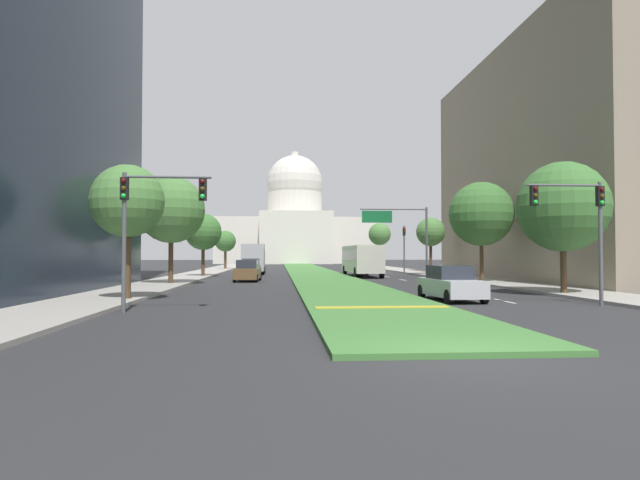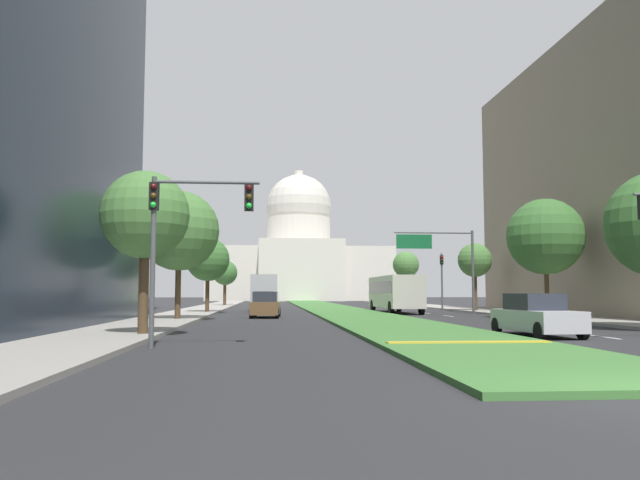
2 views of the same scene
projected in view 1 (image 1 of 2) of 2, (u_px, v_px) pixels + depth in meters
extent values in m
plane|color=#2B2B2D|center=(308.00, 271.00, 70.81)|extent=(262.89, 262.89, 0.00)
cube|color=#427A38|center=(311.00, 272.00, 64.85)|extent=(5.62, 107.55, 0.14)
cube|color=gold|center=(382.00, 307.00, 20.64)|extent=(5.06, 0.50, 0.04)
cube|color=silver|center=(504.00, 301.00, 25.12)|extent=(0.16, 2.40, 0.01)
cube|color=silver|center=(447.00, 289.00, 33.70)|extent=(0.16, 2.40, 0.01)
cube|color=silver|center=(403.00, 280.00, 45.61)|extent=(0.16, 2.40, 0.01)
cube|color=silver|center=(387.00, 277.00, 52.15)|extent=(0.16, 2.40, 0.01)
cube|color=silver|center=(361.00, 271.00, 68.39)|extent=(0.16, 2.40, 0.01)
cube|color=#9E9991|center=(201.00, 274.00, 57.97)|extent=(4.00, 107.55, 0.15)
cube|color=#9E9991|center=(425.00, 273.00, 59.82)|extent=(4.00, 107.55, 0.15)
cube|color=gray|center=(580.00, 164.00, 45.61)|extent=(14.23, 31.31, 19.31)
cube|color=silver|center=(295.00, 241.00, 130.49)|extent=(36.14, 20.75, 10.42)
cube|color=silver|center=(296.00, 237.00, 118.17)|extent=(15.90, 4.00, 11.46)
cylinder|color=silver|center=(295.00, 206.00, 130.71)|extent=(12.91, 12.91, 6.36)
sphere|color=silver|center=(295.00, 183.00, 130.85)|extent=(13.29, 13.29, 13.29)
cylinder|color=silver|center=(295.00, 158.00, 131.00)|extent=(1.80, 1.80, 3.00)
cylinder|color=#515456|center=(124.00, 242.00, 20.31)|extent=(0.16, 0.16, 5.20)
cube|color=black|center=(124.00, 189.00, 20.36)|extent=(0.28, 0.24, 0.84)
sphere|color=#510F0F|center=(123.00, 181.00, 20.23)|extent=(0.18, 0.18, 0.18)
sphere|color=#4C380F|center=(123.00, 188.00, 20.22)|extent=(0.18, 0.18, 0.18)
sphere|color=#1ED838|center=(123.00, 196.00, 20.22)|extent=(0.18, 0.18, 0.18)
cylinder|color=#515456|center=(168.00, 177.00, 20.50)|extent=(3.20, 0.10, 0.10)
cube|color=black|center=(203.00, 189.00, 20.58)|extent=(0.28, 0.24, 0.84)
sphere|color=#510F0F|center=(202.00, 181.00, 20.45)|extent=(0.18, 0.18, 0.18)
sphere|color=#4C380F|center=(202.00, 189.00, 20.44)|extent=(0.18, 0.18, 0.18)
sphere|color=#1ED838|center=(202.00, 196.00, 20.43)|extent=(0.18, 0.18, 0.18)
cylinder|color=#515456|center=(601.00, 244.00, 22.99)|extent=(0.16, 0.16, 5.20)
cube|color=black|center=(600.00, 196.00, 23.04)|extent=(0.28, 0.24, 0.84)
sphere|color=#510F0F|center=(602.00, 189.00, 22.91)|extent=(0.18, 0.18, 0.18)
sphere|color=#4C380F|center=(602.00, 196.00, 22.90)|extent=(0.18, 0.18, 0.18)
sphere|color=#1ED838|center=(602.00, 203.00, 22.90)|extent=(0.18, 0.18, 0.18)
cylinder|color=#515456|center=(563.00, 185.00, 22.93)|extent=(3.20, 0.10, 0.10)
cube|color=black|center=(534.00, 196.00, 22.82)|extent=(0.28, 0.24, 0.84)
sphere|color=#510F0F|center=(535.00, 189.00, 22.69)|extent=(0.18, 0.18, 0.18)
sphere|color=#4C380F|center=(536.00, 195.00, 22.68)|extent=(0.18, 0.18, 0.18)
sphere|color=#1ED838|center=(536.00, 202.00, 22.68)|extent=(0.18, 0.18, 0.18)
cylinder|color=#515456|center=(404.00, 250.00, 58.86)|extent=(0.16, 0.16, 5.20)
cube|color=black|center=(404.00, 231.00, 58.91)|extent=(0.28, 0.24, 0.84)
sphere|color=red|center=(404.00, 229.00, 58.78)|extent=(0.18, 0.18, 0.18)
sphere|color=#4C380F|center=(404.00, 231.00, 58.77)|extent=(0.18, 0.18, 0.18)
sphere|color=#0F4219|center=(404.00, 234.00, 58.77)|extent=(0.18, 0.18, 0.18)
cylinder|color=#515456|center=(427.00, 242.00, 50.70)|extent=(0.20, 0.20, 6.50)
cylinder|color=#515456|center=(393.00, 209.00, 50.54)|extent=(6.21, 0.12, 0.12)
cube|color=#146033|center=(377.00, 217.00, 50.36)|extent=(2.80, 0.08, 1.10)
cylinder|color=#4C3823|center=(127.00, 261.00, 24.87)|extent=(0.38, 0.38, 3.67)
sphere|color=#4C7F3D|center=(127.00, 201.00, 24.94)|extent=(3.32, 3.32, 3.32)
cylinder|color=#4C3823|center=(563.00, 263.00, 28.57)|extent=(0.32, 0.32, 3.35)
sphere|color=#3D7033|center=(563.00, 207.00, 28.65)|extent=(4.73, 4.73, 4.73)
cylinder|color=#4C3823|center=(171.00, 257.00, 38.11)|extent=(0.33, 0.33, 3.97)
sphere|color=#4C7F3D|center=(171.00, 210.00, 38.19)|extent=(4.69, 4.69, 4.69)
cylinder|color=#4C3823|center=(482.00, 257.00, 40.65)|extent=(0.29, 0.29, 3.84)
sphere|color=#3D7033|center=(481.00, 214.00, 40.73)|extent=(4.78, 4.78, 4.78)
cylinder|color=#4C3823|center=(203.00, 260.00, 50.93)|extent=(0.31, 0.31, 3.30)
sphere|color=#3D7033|center=(203.00, 232.00, 51.00)|extent=(3.41, 3.41, 3.41)
cylinder|color=#4C3823|center=(431.00, 258.00, 54.93)|extent=(0.29, 0.29, 3.59)
sphere|color=#4C7F3D|center=(431.00, 232.00, 55.00)|extent=(2.88, 2.88, 2.88)
cylinder|color=#4C3823|center=(225.00, 258.00, 76.19)|extent=(0.36, 0.36, 3.15)
sphere|color=#3D7033|center=(225.00, 241.00, 76.25)|extent=(2.93, 2.93, 2.93)
cylinder|color=#4C3823|center=(380.00, 255.00, 78.83)|extent=(0.41, 0.41, 4.15)
sphere|color=#4C7F3D|center=(380.00, 234.00, 78.90)|extent=(3.22, 3.22, 3.22)
cube|color=#BCBCC1|center=(451.00, 287.00, 25.50)|extent=(2.01, 4.69, 0.78)
cube|color=#282D38|center=(449.00, 272.00, 25.70)|extent=(1.67, 2.29, 0.63)
cylinder|color=black|center=(484.00, 296.00, 23.76)|extent=(0.25, 0.65, 0.64)
cylinder|color=black|center=(449.00, 297.00, 23.55)|extent=(0.25, 0.65, 0.64)
cylinder|color=black|center=(453.00, 291.00, 27.43)|extent=(0.25, 0.65, 0.64)
cylinder|color=black|center=(422.00, 291.00, 27.22)|extent=(0.25, 0.65, 0.64)
cube|color=brown|center=(248.00, 273.00, 43.20)|extent=(2.02, 4.38, 0.82)
cube|color=#282D38|center=(248.00, 264.00, 43.05)|extent=(1.68, 2.14, 0.67)
cylinder|color=black|center=(240.00, 276.00, 44.87)|extent=(0.25, 0.65, 0.64)
cylinder|color=black|center=(260.00, 276.00, 44.91)|extent=(0.25, 0.65, 0.64)
cylinder|color=black|center=(235.00, 278.00, 41.48)|extent=(0.25, 0.65, 0.64)
cylinder|color=black|center=(256.00, 278.00, 41.52)|extent=(0.25, 0.65, 0.64)
cube|color=#4C5156|center=(251.00, 270.00, 52.23)|extent=(1.92, 4.61, 0.83)
cube|color=#282D38|center=(251.00, 262.00, 52.06)|extent=(1.64, 2.23, 0.68)
cylinder|color=black|center=(243.00, 273.00, 53.96)|extent=(0.24, 0.65, 0.64)
cylinder|color=black|center=(260.00, 273.00, 54.12)|extent=(0.24, 0.65, 0.64)
cylinder|color=black|center=(242.00, 274.00, 50.31)|extent=(0.24, 0.65, 0.64)
cylinder|color=black|center=(259.00, 274.00, 50.48)|extent=(0.24, 0.65, 0.64)
cube|color=silver|center=(255.00, 260.00, 60.70)|extent=(2.30, 2.00, 2.20)
cube|color=#B2B2B7|center=(253.00, 257.00, 57.52)|extent=(2.30, 4.40, 2.80)
cylinder|color=black|center=(245.00, 269.00, 60.59)|extent=(0.30, 0.90, 0.90)
cylinder|color=black|center=(264.00, 269.00, 60.75)|extent=(0.30, 0.90, 0.90)
cylinder|color=black|center=(242.00, 271.00, 56.31)|extent=(0.30, 0.90, 0.90)
cylinder|color=black|center=(263.00, 271.00, 56.47)|extent=(0.30, 0.90, 0.90)
cube|color=beige|center=(362.00, 259.00, 52.83)|extent=(2.50, 11.00, 2.50)
cube|color=#232833|center=(362.00, 255.00, 52.84)|extent=(2.52, 10.12, 0.90)
cylinder|color=black|center=(382.00, 273.00, 48.60)|extent=(0.32, 1.00, 1.00)
cylinder|color=black|center=(356.00, 273.00, 48.43)|extent=(0.32, 1.00, 1.00)
cylinder|color=black|center=(367.00, 270.00, 56.77)|extent=(0.32, 1.00, 1.00)
cylinder|color=black|center=(345.00, 270.00, 56.60)|extent=(0.32, 1.00, 1.00)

